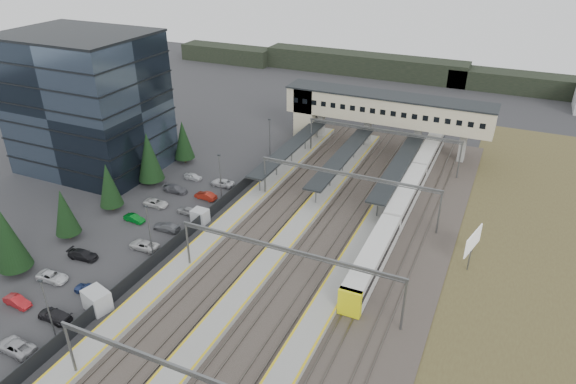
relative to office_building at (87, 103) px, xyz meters
The scene contains 15 objects.
ground 39.86m from the office_building, 18.43° to the right, with size 220.00×220.00×0.00m, color #2B2B2D.
office_building is the anchor object (origin of this frame).
conifer_row 22.40m from the office_building, 48.57° to the right, with size 4.42×49.82×9.50m.
car_park 32.11m from the office_building, 40.29° to the right, with size 10.56×44.57×1.29m.
lampposts 31.00m from the office_building, 21.00° to the right, with size 0.50×53.25×8.07m.
fence 32.32m from the office_building, 13.35° to the right, with size 0.08×90.00×2.00m.
relay_cabin_near 43.75m from the office_building, 47.41° to the right, with size 3.58×3.01×2.57m.
relay_cabin_far 32.27m from the office_building, 18.27° to the right, with size 2.40×2.03×2.14m.
rail_corridor 47.39m from the office_building, ahead, with size 34.00×90.00×0.92m.
canopies 46.29m from the office_building, 19.23° to the left, with size 23.10×30.00×3.28m.
footbridge 53.18m from the office_building, 34.47° to the left, with size 40.40×6.40×11.20m.
gantries 49.23m from the office_building, 10.62° to the right, with size 28.40×62.28×7.17m.
train 57.45m from the office_building, ahead, with size 2.73×56.95×3.43m.
billboard 68.00m from the office_building, ahead, with size 1.44×5.38×4.58m.
treeline_far 100.53m from the office_building, 53.31° to the left, with size 170.00×19.00×7.00m.
Camera 1 is at (32.56, -52.81, 40.55)m, focal length 32.00 mm.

